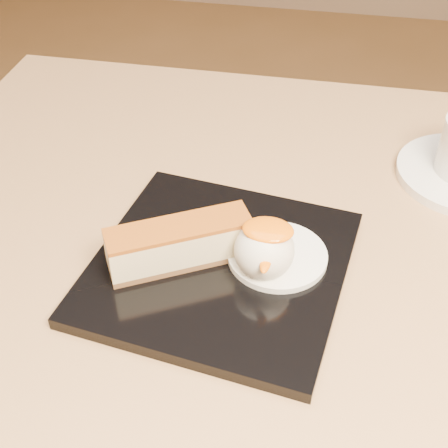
% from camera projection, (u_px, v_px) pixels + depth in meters
% --- Properties ---
extents(table, '(0.80, 0.80, 0.72)m').
position_uv_depth(table, '(250.00, 391.00, 0.65)').
color(table, black).
rests_on(table, ground).
extents(dessert_plate, '(0.25, 0.25, 0.01)m').
position_uv_depth(dessert_plate, '(220.00, 267.00, 0.56)').
color(dessert_plate, black).
rests_on(dessert_plate, table).
extents(cheesecake, '(0.13, 0.09, 0.04)m').
position_uv_depth(cheesecake, '(179.00, 244.00, 0.55)').
color(cheesecake, brown).
rests_on(cheesecake, dessert_plate).
extents(cream_smear, '(0.09, 0.09, 0.01)m').
position_uv_depth(cream_smear, '(277.00, 256.00, 0.56)').
color(cream_smear, white).
rests_on(cream_smear, dessert_plate).
extents(ice_cream_scoop, '(0.05, 0.05, 0.05)m').
position_uv_depth(ice_cream_scoop, '(264.00, 250.00, 0.53)').
color(ice_cream_scoop, white).
rests_on(ice_cream_scoop, cream_smear).
extents(mango_sauce, '(0.04, 0.03, 0.01)m').
position_uv_depth(mango_sauce, '(268.00, 230.00, 0.52)').
color(mango_sauce, orange).
rests_on(mango_sauce, ice_cream_scoop).
extents(mint_sprig, '(0.03, 0.02, 0.00)m').
position_uv_depth(mint_sprig, '(250.00, 231.00, 0.58)').
color(mint_sprig, green).
rests_on(mint_sprig, cream_smear).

